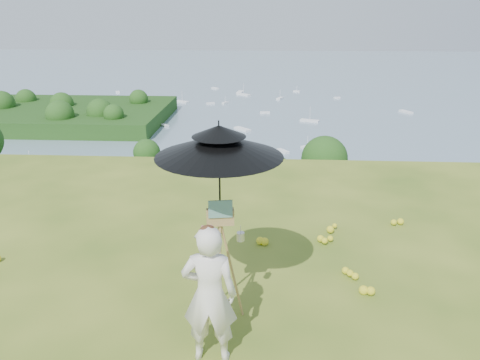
{
  "coord_description": "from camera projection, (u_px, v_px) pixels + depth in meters",
  "views": [
    {
      "loc": [
        0.81,
        -4.01,
        3.47
      ],
      "look_at": [
        0.41,
        2.98,
        0.9
      ],
      "focal_mm": 35.0,
      "sensor_mm": 36.0,
      "label": 1
    }
  ],
  "objects": [
    {
      "name": "ground",
      "position": [
        186.0,
        354.0,
        4.99
      ],
      "size": [
        14.0,
        14.0,
        0.0
      ],
      "primitive_type": "plane",
      "color": "#43611B",
      "rests_on": "ground"
    },
    {
      "name": "forest_slope",
      "position": [
        254.0,
        347.0,
        47.78
      ],
      "size": [
        140.0,
        56.0,
        22.0
      ],
      "primitive_type": "cube",
      "color": "#183A0F",
      "rests_on": "bay_water"
    },
    {
      "name": "shoreline_tier",
      "position": [
        260.0,
        233.0,
        87.68
      ],
      "size": [
        170.0,
        28.0,
        8.0
      ],
      "primitive_type": "cube",
      "color": "gray",
      "rests_on": "bay_water"
    },
    {
      "name": "bay_water",
      "position": [
        266.0,
        86.0,
        241.67
      ],
      "size": [
        700.0,
        700.0,
        0.0
      ],
      "primitive_type": "plane",
      "color": "#7498A7",
      "rests_on": "ground"
    },
    {
      "name": "peninsula",
      "position": [
        51.0,
        107.0,
        164.33
      ],
      "size": [
        90.0,
        60.0,
        12.0
      ],
      "primitive_type": null,
      "color": "#183A0F",
      "rests_on": "bay_water"
    },
    {
      "name": "slope_trees",
      "position": [
        256.0,
        223.0,
        42.96
      ],
      "size": [
        110.0,
        50.0,
        6.0
      ],
      "primitive_type": null,
      "color": "#184B16",
      "rests_on": "forest_slope"
    },
    {
      "name": "harbor_town",
      "position": [
        260.0,
        201.0,
        85.45
      ],
      "size": [
        110.0,
        22.0,
        5.0
      ],
      "primitive_type": null,
      "color": "beige",
      "rests_on": "shoreline_tier"
    },
    {
      "name": "moored_boats",
      "position": [
        230.0,
        119.0,
        168.17
      ],
      "size": [
        140.0,
        140.0,
        0.7
      ],
      "primitive_type": null,
      "color": "white",
      "rests_on": "bay_water"
    },
    {
      "name": "wildflowers",
      "position": [
        189.0,
        334.0,
        5.21
      ],
      "size": [
        10.0,
        10.5,
        0.12
      ],
      "primitive_type": null,
      "color": "yellow",
      "rests_on": "ground"
    },
    {
      "name": "painter",
      "position": [
        209.0,
        295.0,
        4.69
      ],
      "size": [
        0.56,
        0.37,
        1.54
      ],
      "primitive_type": "imported",
      "rotation": [
        0.0,
        0.0,
        3.14
      ],
      "color": "white",
      "rests_on": "ground"
    },
    {
      "name": "field_easel",
      "position": [
        221.0,
        263.0,
        5.25
      ],
      "size": [
        0.69,
        0.69,
        1.57
      ],
      "primitive_type": null,
      "rotation": [
        0.0,
        0.0,
        0.16
      ],
      "color": "olive",
      "rests_on": "ground"
    },
    {
      "name": "sun_umbrella",
      "position": [
        219.0,
        173.0,
        4.92
      ],
      "size": [
        1.55,
        1.55,
        1.12
      ],
      "primitive_type": null,
      "rotation": [
        0.0,
        0.0,
        0.16
      ],
      "color": "black",
      "rests_on": "field_easel"
    },
    {
      "name": "painter_cap",
      "position": [
        208.0,
        230.0,
        4.44
      ],
      "size": [
        0.22,
        0.25,
        0.1
      ],
      "primitive_type": null,
      "rotation": [
        0.0,
        0.0,
        0.21
      ],
      "color": "#CF717A",
      "rests_on": "painter"
    }
  ]
}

